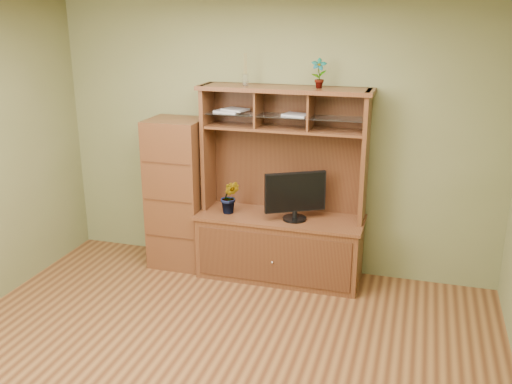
% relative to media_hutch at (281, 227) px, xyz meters
% --- Properties ---
extents(room, '(4.54, 4.04, 2.74)m').
position_rel_media_hutch_xyz_m(room, '(-0.15, -1.73, 0.83)').
color(room, '#4E2A16').
rests_on(room, ground).
extents(media_hutch, '(1.66, 0.61, 1.90)m').
position_rel_media_hutch_xyz_m(media_hutch, '(0.00, 0.00, 0.00)').
color(media_hutch, '#4D2516').
rests_on(media_hutch, room).
extents(monitor, '(0.54, 0.33, 0.47)m').
position_rel_media_hutch_xyz_m(monitor, '(0.16, -0.08, 0.38)').
color(monitor, black).
rests_on(monitor, media_hutch).
extents(orchid_plant, '(0.21, 0.18, 0.34)m').
position_rel_media_hutch_xyz_m(orchid_plant, '(-0.50, -0.08, 0.30)').
color(orchid_plant, '#2D6021').
rests_on(orchid_plant, media_hutch).
extents(top_plant, '(0.16, 0.12, 0.27)m').
position_rel_media_hutch_xyz_m(top_plant, '(0.32, 0.08, 1.51)').
color(top_plant, '#325D20').
rests_on(top_plant, media_hutch).
extents(reed_diffuser, '(0.06, 0.06, 0.30)m').
position_rel_media_hutch_xyz_m(reed_diffuser, '(-0.38, 0.08, 1.49)').
color(reed_diffuser, silver).
rests_on(reed_diffuser, media_hutch).
extents(magazines, '(0.95, 0.24, 0.04)m').
position_rel_media_hutch_xyz_m(magazines, '(-0.31, 0.08, 1.13)').
color(magazines, '#A6A6AB').
rests_on(magazines, media_hutch).
extents(side_cabinet, '(0.55, 0.50, 1.55)m').
position_rel_media_hutch_xyz_m(side_cabinet, '(-1.10, 0.00, 0.25)').
color(side_cabinet, '#4D2516').
rests_on(side_cabinet, room).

